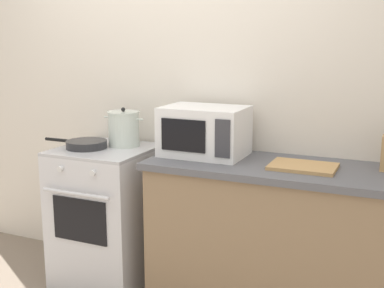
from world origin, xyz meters
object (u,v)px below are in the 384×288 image
Objects in this scene: stock_pot at (124,129)px; cutting_board at (303,166)px; stove at (107,214)px; microwave at (205,131)px; frying_pan at (86,144)px.

cutting_board is (1.22, -0.11, -0.11)m from stock_pot.
microwave is (0.68, 0.08, 0.61)m from stove.
stock_pot is at bearing 174.89° from cutting_board.
stove is at bearing -179.95° from cutting_board.
microwave reaches higher than stove.
cutting_board is at bearing -5.11° from stock_pot.
frying_pan is at bearing -156.76° from stove.
stock_pot reaches higher than cutting_board.
cutting_board is at bearing 2.02° from frying_pan.
cutting_board is at bearing 0.05° from stove.
frying_pan is 0.93× the size of microwave.
stock_pot is 0.82× the size of cutting_board.
microwave is at bearing 172.87° from cutting_board.
stock_pot is at bearing 53.47° from stove.
stove is 3.11× the size of stock_pot.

